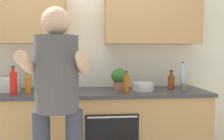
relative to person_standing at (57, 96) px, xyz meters
The scene contains 13 objects.
back_wall_unit 1.23m from the person_standing, 79.71° to the left, with size 4.00×0.38×2.50m.
counter 1.02m from the person_standing, 76.19° to the left, with size 2.84×0.67×0.90m.
person_standing is the anchor object (origin of this frame).
bottle_vinegar 1.53m from the person_standing, 36.00° to the left, with size 0.08×0.08×0.23m.
bottle_syrup 0.91m from the person_standing, 44.80° to the left, with size 0.07×0.07×0.25m.
bottle_juice 0.87m from the person_standing, 119.04° to the left, with size 0.06×0.06×0.23m.
bottle_soy 0.93m from the person_standing, 95.98° to the left, with size 0.06×0.06×0.23m.
bottle_hotsauce 0.86m from the person_standing, 129.47° to the left, with size 0.07×0.07×0.30m.
bottle_water 1.67m from the person_standing, 33.72° to the left, with size 0.06×0.06×0.33m.
cup_stoneware 1.55m from the person_standing, 29.55° to the left, with size 0.09×0.09×0.08m, color slate.
mixing_bowl 1.19m from the person_standing, 43.23° to the left, with size 0.25×0.25×0.10m, color silver.
potted_herb 1.09m from the person_standing, 56.65° to the left, with size 0.18×0.18×0.26m.
grocery_bag_produce 1.10m from the person_standing, 126.89° to the left, with size 0.22×0.19×0.16m, color silver.
Camera 1 is at (0.06, -2.68, 1.34)m, focal length 37.44 mm.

